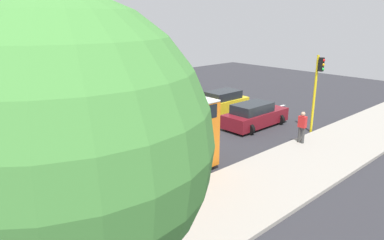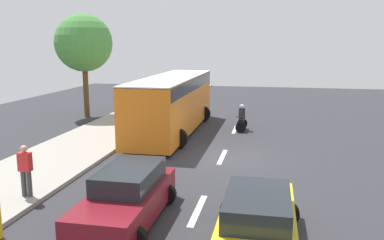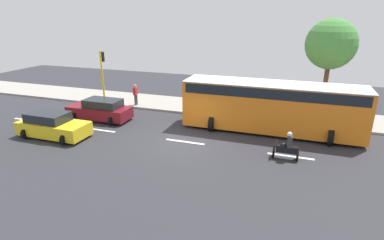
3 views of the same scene
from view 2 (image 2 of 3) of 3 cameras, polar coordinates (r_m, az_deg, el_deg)
ground_plane at (r=18.25m, az=4.29°, el=-5.34°), size 40.00×60.00×0.10m
sidewalk at (r=20.26m, az=-15.80°, el=-3.73°), size 4.00×60.00×0.15m
lane_stripe_far_north at (r=29.90m, az=7.16°, el=1.07°), size 0.20×2.40×0.01m
lane_stripe_north at (r=24.03m, az=6.08°, el=-1.29°), size 0.20×2.40×0.01m
lane_stripe_mid at (r=18.23m, az=4.29°, el=-5.18°), size 0.20×2.40×0.01m
lane_stripe_south at (r=12.64m, az=0.81°, el=-12.56°), size 0.20×2.40×0.01m
car_yellow_cab at (r=10.38m, az=9.17°, el=-13.85°), size 2.23×4.35×1.52m
car_maroon at (r=11.84m, az=-9.13°, el=-10.66°), size 2.17×4.52×1.52m
city_bus at (r=22.84m, az=-2.73°, el=2.81°), size 3.20×11.00×3.16m
motorcycle at (r=23.64m, az=6.99°, el=0.06°), size 0.60×1.30×1.53m
pedestrian_near_signal at (r=14.05m, az=-22.36°, el=-6.39°), size 0.40×0.24×1.69m
street_tree_center at (r=28.34m, az=-14.97°, el=10.37°), size 3.81×3.81×6.91m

